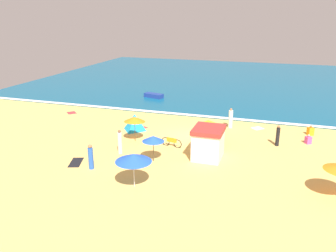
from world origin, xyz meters
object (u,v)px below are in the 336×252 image
object	(u,v)px
beachgoer_3	(310,131)
lifeguard_cabana	(208,143)
beach_umbrella_0	(208,123)
beach_umbrella_3	(153,139)
beach_umbrella_4	(133,158)
beachgoer_5	(91,157)
beachgoer_1	(120,142)
beachgoer_4	(231,119)
beachgoer_2	(278,136)
parked_bicycle	(172,142)
small_boat_0	(154,95)
beach_umbrella_2	(135,119)
beach_tent	(135,122)
beachgoer_6	(308,140)

from	to	relation	value
beachgoer_3	lifeguard_cabana	bearing A→B (deg)	-134.40
beach_umbrella_0	beach_umbrella_3	xyz separation A→B (m)	(-2.93, -5.26, 0.13)
beach_umbrella_4	beachgoer_5	size ratio (longest dim) A/B	1.72
beachgoer_1	beachgoer_5	world-z (taller)	beachgoer_1
beach_umbrella_0	beachgoer_3	bearing A→B (deg)	27.70
beach_umbrella_0	beachgoer_5	size ratio (longest dim) A/B	1.57
beach_umbrella_4	beachgoer_4	bearing A→B (deg)	73.70
beach_umbrella_4	beachgoer_1	distance (m)	5.68
beach_umbrella_3	beachgoer_2	size ratio (longest dim) A/B	1.27
beach_umbrella_4	beachgoer_2	bearing A→B (deg)	50.48
beachgoer_2	parked_bicycle	bearing A→B (deg)	-160.72
beach_umbrella_0	beachgoer_2	bearing A→B (deg)	7.60
beachgoer_3	small_boat_0	size ratio (longest dim) A/B	0.34
beach_umbrella_0	beach_umbrella_4	world-z (taller)	beach_umbrella_4
beachgoer_2	beachgoer_4	xyz separation A→B (m)	(-4.32, 3.51, 0.04)
beach_umbrella_3	beachgoer_5	bearing A→B (deg)	-144.82
lifeguard_cabana	beachgoer_4	bearing A→B (deg)	85.87
beach_umbrella_2	beach_umbrella_3	size ratio (longest dim) A/B	1.02
beach_tent	parked_bicycle	xyz separation A→B (m)	(4.49, -2.95, -0.37)
beachgoer_5	small_boat_0	xyz separation A→B (m)	(-3.14, 20.92, -0.50)
lifeguard_cabana	small_boat_0	size ratio (longest dim) A/B	1.00
beach_umbrella_4	beachgoer_2	world-z (taller)	beach_umbrella_4
beachgoer_2	beachgoer_3	bearing A→B (deg)	52.91
beach_umbrella_3	beachgoer_1	world-z (taller)	beach_umbrella_3
beachgoer_4	beachgoer_1	bearing A→B (deg)	-128.54
beach_umbrella_0	parked_bicycle	world-z (taller)	beach_umbrella_0
beach_umbrella_0	beach_umbrella_2	bearing A→B (deg)	-162.93
beachgoer_3	small_boat_0	xyz separation A→B (m)	(-18.02, 8.73, -0.02)
beachgoer_5	beachgoer_3	bearing A→B (deg)	39.32
beachgoer_2	small_boat_0	size ratio (longest dim) A/B	0.67
beachgoer_1	beachgoer_5	size ratio (longest dim) A/B	1.06
beachgoer_5	beachgoer_6	size ratio (longest dim) A/B	2.20
beachgoer_6	small_boat_0	bearing A→B (deg)	148.02
beach_umbrella_0	beach_umbrella_3	bearing A→B (deg)	-119.12
beach_tent	beach_umbrella_3	bearing A→B (deg)	-56.19
beach_umbrella_2	small_boat_0	xyz separation A→B (m)	(-3.85, 14.89, -1.56)
beachgoer_5	small_boat_0	bearing A→B (deg)	98.53
beach_umbrella_2	beach_umbrella_3	bearing A→B (deg)	-49.72
beach_umbrella_0	beachgoer_5	distance (m)	10.25
beach_umbrella_2	beachgoer_6	xyz separation A→B (m)	(13.87, 3.83, -1.57)
beachgoer_3	small_boat_0	world-z (taller)	beachgoer_3
beachgoer_5	beachgoer_6	bearing A→B (deg)	34.07
beach_umbrella_4	beachgoer_3	size ratio (longest dim) A/B	3.43
lifeguard_cabana	parked_bicycle	distance (m)	3.60
beach_umbrella_3	beachgoer_3	size ratio (longest dim) A/B	2.48
lifeguard_cabana	parked_bicycle	xyz separation A→B (m)	(-3.25, 1.31, -0.82)
lifeguard_cabana	beach_umbrella_3	bearing A→B (deg)	-152.94
lifeguard_cabana	beachgoer_6	xyz separation A→B (m)	(7.30, 5.43, -0.86)
parked_bicycle	beachgoer_3	distance (m)	12.63
beach_umbrella_3	beachgoer_5	size ratio (longest dim) A/B	1.24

